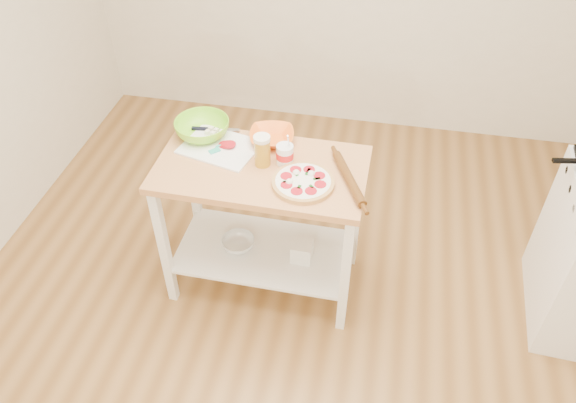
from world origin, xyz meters
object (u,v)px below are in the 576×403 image
(shelf_glass_bowl, at_px, (238,243))
(beer_pint, at_px, (262,150))
(shelf_bin, at_px, (302,251))
(yogurt_tub, at_px, (285,154))
(rolling_pin, at_px, (349,179))
(orange_bowl, at_px, (272,137))
(knife, at_px, (209,129))
(pizza, at_px, (303,182))
(prep_island, at_px, (263,202))
(spatula, at_px, (220,147))
(green_bowl, at_px, (202,128))
(cutting_board, at_px, (220,146))

(shelf_glass_bowl, bearing_deg, beer_pint, 8.88)
(shelf_glass_bowl, relative_size, shelf_bin, 1.65)
(shelf_glass_bowl, bearing_deg, yogurt_tub, 11.87)
(rolling_pin, bearing_deg, beer_pint, 172.44)
(orange_bowl, xyz_separation_m, rolling_pin, (0.46, -0.27, -0.01))
(knife, xyz_separation_m, beer_pint, (0.37, -0.23, 0.07))
(pizza, relative_size, beer_pint, 1.81)
(knife, relative_size, rolling_pin, 0.66)
(knife, height_order, shelf_glass_bowl, knife)
(prep_island, bearing_deg, shelf_glass_bowl, -178.71)
(spatula, bearing_deg, green_bowl, 96.81)
(beer_pint, bearing_deg, knife, 147.67)
(yogurt_tub, bearing_deg, beer_pint, -163.89)
(knife, bearing_deg, rolling_pin, -25.38)
(orange_bowl, relative_size, yogurt_tub, 1.24)
(knife, relative_size, beer_pint, 1.53)
(prep_island, distance_m, green_bowl, 0.53)
(shelf_glass_bowl, distance_m, shelf_bin, 0.39)
(pizza, relative_size, spatula, 2.31)
(knife, bearing_deg, green_bowl, -122.09)
(cutting_board, height_order, beer_pint, beer_pint)
(cutting_board, bearing_deg, orange_bowl, 36.50)
(rolling_pin, bearing_deg, green_bowl, 163.71)
(pizza, bearing_deg, knife, 149.59)
(spatula, bearing_deg, pizza, -65.05)
(prep_island, xyz_separation_m, shelf_bin, (0.23, -0.02, -0.33))
(knife, distance_m, shelf_bin, 0.88)
(knife, bearing_deg, cutting_board, -57.75)
(shelf_bin, bearing_deg, yogurt_tub, 147.49)
(orange_bowl, relative_size, rolling_pin, 0.60)
(pizza, height_order, rolling_pin, same)
(pizza, bearing_deg, green_bowl, 153.67)
(green_bowl, distance_m, rolling_pin, 0.88)
(cutting_board, xyz_separation_m, spatula, (0.00, -0.02, 0.01))
(beer_pint, distance_m, shelf_bin, 0.71)
(beer_pint, height_order, shelf_bin, beer_pint)
(pizza, distance_m, orange_bowl, 0.40)
(prep_island, height_order, yogurt_tub, yogurt_tub)
(yogurt_tub, bearing_deg, spatula, 173.08)
(yogurt_tub, bearing_deg, shelf_glass_bowl, -168.13)
(knife, height_order, rolling_pin, rolling_pin)
(orange_bowl, distance_m, beer_pint, 0.22)
(pizza, xyz_separation_m, yogurt_tub, (-0.12, 0.15, 0.04))
(prep_island, height_order, beer_pint, beer_pint)
(knife, relative_size, shelf_glass_bowl, 1.35)
(cutting_board, bearing_deg, spatula, -66.72)
(pizza, distance_m, cutting_board, 0.54)
(beer_pint, height_order, shelf_glass_bowl, beer_pint)
(beer_pint, bearing_deg, orange_bowl, 88.96)
(prep_island, distance_m, shelf_glass_bowl, 0.39)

